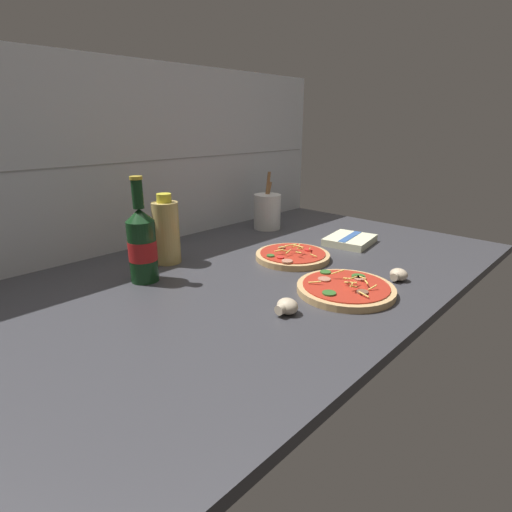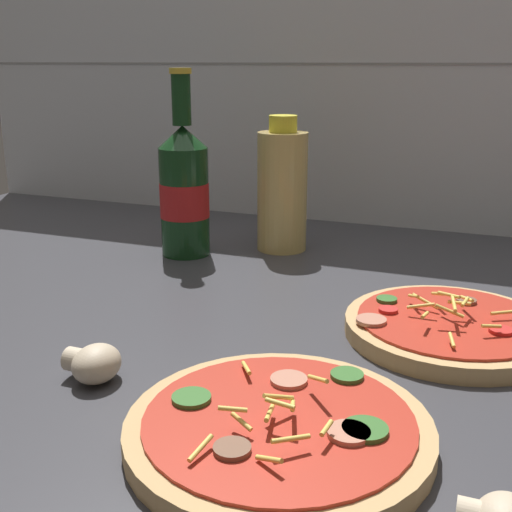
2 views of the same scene
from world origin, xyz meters
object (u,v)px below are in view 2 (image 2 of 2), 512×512
object	(u,v)px
beer_bottle	(184,189)
oil_bottle	(282,189)
mushroom_left	(94,363)
pizza_near	(279,429)
pizza_far	(451,327)

from	to	relation	value
beer_bottle	oil_bottle	distance (cm)	14.78
beer_bottle	mushroom_left	size ratio (longest dim) A/B	5.20
pizza_near	pizza_far	distance (cm)	27.00
mushroom_left	beer_bottle	bearing A→B (deg)	105.21
pizza_near	mushroom_left	bearing A→B (deg)	170.69
pizza_near	mushroom_left	xyz separation A→B (cm)	(-18.78, 3.08, 0.74)
pizza_near	mushroom_left	distance (cm)	19.04
oil_bottle	mushroom_left	distance (cm)	47.41
pizza_near	oil_bottle	size ratio (longest dim) A/B	1.16
pizza_far	oil_bottle	world-z (taller)	oil_bottle
beer_bottle	pizza_far	bearing A→B (deg)	-23.34
beer_bottle	mushroom_left	bearing A→B (deg)	-74.79
beer_bottle	oil_bottle	world-z (taller)	beer_bottle
pizza_far	beer_bottle	bearing A→B (deg)	156.66
pizza_far	beer_bottle	xyz separation A→B (cm)	(-39.95, 17.24, 8.89)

